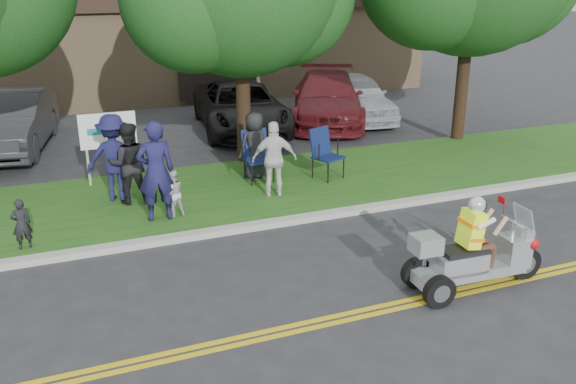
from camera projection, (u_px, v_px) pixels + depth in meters
name	position (u px, v px, depth m)	size (l,w,h in m)	color
ground	(359.00, 295.00, 9.41)	(120.00, 120.00, 0.00)	#28282B
centerline_near	(378.00, 313.00, 8.90)	(60.00, 0.10, 0.01)	gold
centerline_far	(372.00, 308.00, 9.04)	(60.00, 0.10, 0.01)	gold
curb	(286.00, 221.00, 12.05)	(60.00, 0.25, 0.12)	#A8A89E
grass_verge	(251.00, 188.00, 13.93)	(60.00, 4.00, 0.10)	#1D4A13
commercial_building	(191.00, 39.00, 25.98)	(18.00, 8.20, 4.00)	#9E7F5B
business_sign	(108.00, 134.00, 13.72)	(1.25, 0.06, 1.75)	silver
trike_scooter	(473.00, 257.00, 9.42)	(2.38, 0.81, 1.56)	black
lawn_chair_a	(257.00, 152.00, 14.12)	(0.64, 0.66, 1.18)	black
lawn_chair_b	(324.00, 150.00, 14.30)	(0.81, 0.83, 1.18)	black
spectator_adult_left	(156.00, 171.00, 11.70)	(0.72, 0.47, 1.98)	#191844
spectator_adult_mid	(129.00, 163.00, 12.62)	(0.84, 0.65, 1.72)	black
spectator_adult_right	(274.00, 159.00, 13.07)	(0.96, 0.40, 1.64)	silver
spectator_chair_a	(114.00, 157.00, 12.80)	(1.20, 0.69, 1.85)	#191845
spectator_chair_b	(255.00, 146.00, 14.19)	(0.77, 0.50, 1.58)	black
child_left	(21.00, 224.00, 10.62)	(0.34, 0.22, 0.92)	black
child_right	(173.00, 193.00, 12.03)	(0.46, 0.36, 0.95)	beige
parked_car_left	(11.00, 122.00, 16.79)	(1.73, 4.97, 1.64)	#2B2C2E
parked_car_mid	(241.00, 107.00, 18.92)	(2.47, 5.37, 1.49)	black
parked_car_right	(327.00, 98.00, 20.00)	(2.23, 5.50, 1.59)	#571419
parked_car_far_right	(355.00, 97.00, 20.42)	(1.82, 4.52, 1.54)	#B1B2B9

